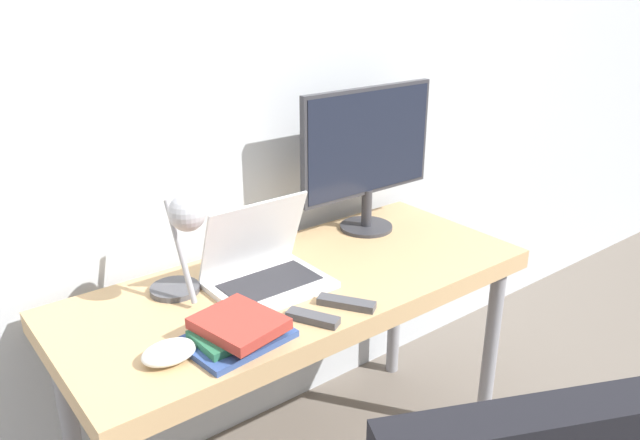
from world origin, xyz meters
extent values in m
cube|color=silver|center=(0.00, 0.65, 1.30)|extent=(8.00, 0.05, 2.60)
cube|color=tan|center=(0.00, 0.29, 0.69)|extent=(1.40, 0.59, 0.06)
cylinder|color=gray|center=(0.64, 0.06, 0.33)|extent=(0.05, 0.05, 0.66)
cylinder|color=gray|center=(-0.64, 0.53, 0.33)|extent=(0.05, 0.05, 0.66)
cylinder|color=gray|center=(0.64, 0.53, 0.33)|extent=(0.05, 0.05, 0.66)
cube|color=silver|center=(-0.10, 0.30, 0.73)|extent=(0.32, 0.24, 0.02)
cube|color=#2D2D33|center=(-0.10, 0.30, 0.74)|extent=(0.27, 0.15, 0.00)
cube|color=silver|center=(-0.10, 0.38, 0.85)|extent=(0.32, 0.09, 0.23)
cube|color=navy|center=(-0.10, 0.37, 0.85)|extent=(0.29, 0.08, 0.20)
cylinder|color=#333338|center=(0.41, 0.46, 0.73)|extent=(0.18, 0.18, 0.01)
cylinder|color=#333338|center=(0.41, 0.46, 0.80)|extent=(0.04, 0.04, 0.13)
cube|color=#333338|center=(0.41, 0.47, 1.03)|extent=(0.54, 0.02, 0.36)
cube|color=black|center=(0.41, 0.45, 1.03)|extent=(0.51, 0.00, 0.34)
cylinder|color=#4C4C51|center=(-0.32, 0.44, 0.73)|extent=(0.14, 0.14, 0.02)
cylinder|color=#99999E|center=(-0.32, 0.38, 0.87)|extent=(0.02, 0.13, 0.26)
sphere|color=#B2B2B7|center=(-0.32, 0.32, 0.99)|extent=(0.10, 0.10, 0.10)
cube|color=#334C8C|center=(-0.32, 0.12, 0.73)|extent=(0.26, 0.21, 0.02)
cube|color=#286B47|center=(-0.32, 0.12, 0.75)|extent=(0.21, 0.14, 0.02)
cube|color=#B2382D|center=(-0.31, 0.11, 0.77)|extent=(0.20, 0.23, 0.03)
cube|color=#4C4C51|center=(0.00, 0.08, 0.73)|extent=(0.12, 0.15, 0.02)
cube|color=#4C4C51|center=(-0.12, 0.08, 0.73)|extent=(0.10, 0.14, 0.02)
ellipsoid|color=white|center=(-0.48, 0.15, 0.74)|extent=(0.13, 0.10, 0.04)
camera|label=1|loc=(-0.95, -1.03, 1.55)|focal=35.00mm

